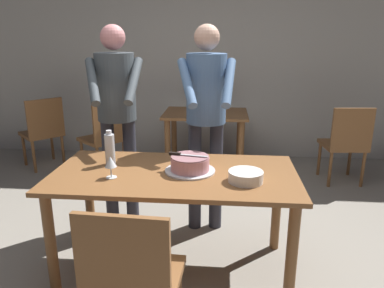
% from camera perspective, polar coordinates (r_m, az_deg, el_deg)
% --- Properties ---
extents(ground_plane, '(14.00, 14.00, 0.00)m').
position_cam_1_polar(ground_plane, '(2.85, -2.52, -18.59)').
color(ground_plane, gray).
extents(back_wall, '(10.00, 0.12, 2.70)m').
position_cam_1_polar(back_wall, '(5.08, 1.48, 13.27)').
color(back_wall, '#BCB7AD').
rests_on(back_wall, ground_plane).
extents(main_dining_table, '(1.65, 0.83, 0.75)m').
position_cam_1_polar(main_dining_table, '(2.54, -2.70, -6.70)').
color(main_dining_table, brown).
rests_on(main_dining_table, ground_plane).
extents(cake_on_platter, '(0.34, 0.34, 0.11)m').
position_cam_1_polar(cake_on_platter, '(2.49, -0.31, -3.16)').
color(cake_on_platter, silver).
rests_on(cake_on_platter, main_dining_table).
extents(cake_knife, '(0.27, 0.07, 0.02)m').
position_cam_1_polar(cake_knife, '(2.49, -1.90, -1.60)').
color(cake_knife, silver).
rests_on(cake_knife, cake_on_platter).
extents(plate_stack, '(0.22, 0.22, 0.07)m').
position_cam_1_polar(plate_stack, '(2.35, 8.29, -4.97)').
color(plate_stack, white).
rests_on(plate_stack, main_dining_table).
extents(wine_glass_near, '(0.08, 0.08, 0.14)m').
position_cam_1_polar(wine_glass_near, '(2.42, -12.47, -2.82)').
color(wine_glass_near, silver).
rests_on(wine_glass_near, main_dining_table).
extents(water_bottle, '(0.07, 0.07, 0.25)m').
position_cam_1_polar(water_bottle, '(2.67, -12.57, -0.74)').
color(water_bottle, silver).
rests_on(water_bottle, main_dining_table).
extents(person_cutting_cake, '(0.46, 0.57, 1.72)m').
position_cam_1_polar(person_cutting_cake, '(2.99, 2.20, 5.67)').
color(person_cutting_cake, '#2D2D38').
rests_on(person_cutting_cake, ground_plane).
extents(person_standing_beside, '(0.46, 0.57, 1.72)m').
position_cam_1_polar(person_standing_beside, '(3.15, -11.56, 5.89)').
color(person_standing_beside, '#2D2D38').
rests_on(person_standing_beside, ground_plane).
extents(chair_near_side, '(0.46, 0.46, 0.90)m').
position_cam_1_polar(chair_near_side, '(1.95, -9.19, -19.80)').
color(chair_near_side, brown).
rests_on(chair_near_side, ground_plane).
extents(background_table, '(1.00, 0.70, 0.74)m').
position_cam_1_polar(background_table, '(4.49, 2.09, 2.85)').
color(background_table, brown).
rests_on(background_table, ground_plane).
extents(background_chair_0, '(0.48, 0.48, 0.90)m').
position_cam_1_polar(background_chair_0, '(4.45, 22.65, 0.30)').
color(background_chair_0, brown).
rests_on(background_chair_0, ground_plane).
extents(background_chair_1, '(0.62, 0.62, 0.90)m').
position_cam_1_polar(background_chair_1, '(4.98, -21.99, 2.01)').
color(background_chair_1, brown).
rests_on(background_chair_1, ground_plane).
extents(background_chair_2, '(0.62, 0.62, 0.90)m').
position_cam_1_polar(background_chair_2, '(4.50, -13.26, 1.32)').
color(background_chair_2, brown).
rests_on(background_chair_2, ground_plane).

